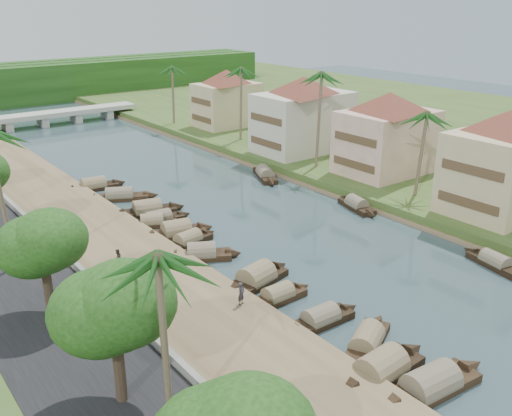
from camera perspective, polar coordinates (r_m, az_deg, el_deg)
ground at (r=49.63m, az=9.72°, el=-5.42°), size 220.00×220.00×0.00m
left_bank at (r=56.89m, az=-16.88°, el=-2.18°), size 10.00×180.00×0.80m
right_bank at (r=75.28m, az=8.69°, el=4.08°), size 16.00×180.00×1.20m
retaining_wall at (r=55.41m, az=-21.00°, el=-2.22°), size 0.40×180.00×1.10m
far_right_fill at (r=104.45m, az=23.17°, el=7.19°), size 60.00×220.00×1.15m
treeline at (r=135.33m, az=-23.18°, el=11.32°), size 120.00×14.00×8.00m
bridge at (r=109.09m, az=-19.10°, el=8.82°), size 28.00×4.00×2.40m
building_near at (r=61.19m, az=23.85°, el=4.44°), size 14.85×14.85×10.20m
building_mid at (r=70.78m, az=12.98°, el=7.39°), size 14.11×14.11×9.70m
building_far at (r=79.53m, az=4.75°, el=9.40°), size 15.59×15.59×10.20m
building_distant at (r=95.74m, az=-2.95°, el=10.97°), size 12.62×12.62×9.20m
sampan_0 at (r=35.53m, az=17.05°, el=-16.68°), size 9.35×2.60×2.40m
sampan_1 at (r=36.07m, az=12.41°, el=-15.56°), size 8.56×2.51×2.48m
sampan_2 at (r=38.34m, az=11.01°, el=-13.09°), size 7.73×5.01×2.10m
sampan_3 at (r=40.32m, az=6.47°, el=-11.02°), size 7.17×1.80×1.96m
sampan_4 at (r=42.92m, az=2.21°, el=-8.82°), size 6.47×1.68×1.89m
sampan_5 at (r=45.34m, az=0.04°, el=-7.10°), size 8.12×3.64×2.49m
sampan_6 at (r=49.72m, az=-5.47°, el=-4.63°), size 7.04×5.00×2.16m
sampan_7 at (r=52.55m, az=-6.81°, el=-3.28°), size 6.98×2.61×1.87m
sampan_8 at (r=54.63m, az=-7.95°, el=-2.38°), size 7.78×3.34×2.33m
sampan_9 at (r=57.92m, az=-9.74°, el=-1.16°), size 7.44×1.87×1.91m
sampan_10 at (r=57.25m, az=-10.37°, el=-1.46°), size 6.44×3.99×1.84m
sampan_11 at (r=60.57m, az=-10.81°, el=-0.25°), size 8.53×3.69×2.37m
sampan_12 at (r=65.63m, az=-13.47°, el=1.15°), size 8.58×5.47×2.11m
sampan_13 at (r=69.93m, az=-15.92°, el=2.11°), size 8.09×2.65×2.18m
sampan_14 at (r=52.01m, az=22.79°, el=-5.08°), size 2.67×7.28×1.80m
sampan_15 at (r=61.95m, az=10.04°, el=0.26°), size 3.10×7.25×1.95m
sampan_16 at (r=71.76m, az=0.91°, el=3.36°), size 4.98×8.50×2.11m
canoe_1 at (r=40.61m, az=6.11°, el=-11.27°), size 5.58×1.03×0.90m
canoe_2 at (r=57.93m, az=-9.31°, el=-1.45°), size 5.00×2.92×0.75m
palm_1 at (r=62.20m, az=16.43°, el=8.79°), size 3.20×3.20×10.31m
palm_2 at (r=70.67m, az=6.41°, el=12.94°), size 3.20×3.20×13.08m
palm_3 at (r=85.08m, az=-1.60°, el=13.57°), size 3.20×3.20×12.00m
palm_4 at (r=25.40m, az=-9.59°, el=-5.24°), size 3.20×3.20×10.80m
palm_7 at (r=98.19m, az=-8.45°, el=13.61°), size 3.20×3.20×10.84m
tree_1 at (r=29.42m, az=-14.07°, el=-9.71°), size 5.25×5.25×7.70m
tree_2 at (r=39.09m, az=-20.62°, el=-3.38°), size 4.91×4.91×7.14m
tree_6 at (r=83.92m, az=6.63°, el=10.22°), size 4.75×4.75×7.70m
person_near at (r=40.68m, az=-1.49°, el=-8.54°), size 0.73×0.61×1.72m
person_far at (r=47.32m, az=-13.66°, el=-4.92°), size 0.93×0.83×1.58m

